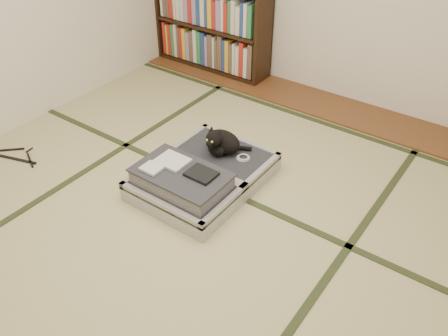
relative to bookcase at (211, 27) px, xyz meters
The scene contains 9 objects.
floor 2.51m from the bookcase, 56.83° to the right, with size 4.50×4.50×0.00m, color #C9BA86.
wood_strip 1.42m from the bookcase, ahead, with size 4.00×0.50×0.02m, color brown.
room_shell 2.67m from the bookcase, 56.83° to the right, with size 4.50×4.50×4.50m.
tatami_borders 2.12m from the bookcase, 49.36° to the right, with size 4.00×4.50×0.01m.
bookcase is the anchor object (origin of this frame).
suitcase 2.15m from the bookcase, 55.43° to the right, with size 0.74×0.99×0.29m.
cat 1.89m from the bookcase, 50.83° to the right, with size 0.33×0.33×0.27m.
cable_coil 1.99m from the bookcase, 46.12° to the right, with size 0.10×0.10×0.02m.
hanger 2.36m from the bookcase, 96.00° to the right, with size 0.44×0.26×0.01m.
Camera 1 is at (1.60, -1.81, 2.21)m, focal length 38.00 mm.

